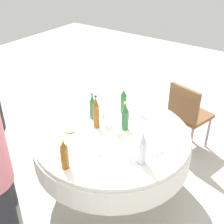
% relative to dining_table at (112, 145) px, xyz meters
% --- Properties ---
extents(ground_plane, '(10.00, 10.00, 0.00)m').
position_rel_dining_table_xyz_m(ground_plane, '(0.00, 0.00, -0.59)').
color(ground_plane, '#B7B2A8').
extents(dining_table, '(1.46, 1.46, 0.74)m').
position_rel_dining_table_xyz_m(dining_table, '(0.00, 0.00, 0.00)').
color(dining_table, white).
rests_on(dining_table, ground_plane).
extents(bottle_amber_north, '(0.06, 0.06, 0.26)m').
position_rel_dining_table_xyz_m(bottle_amber_north, '(0.02, 0.60, 0.27)').
color(bottle_amber_north, '#8C5619').
rests_on(bottle_amber_north, dining_table).
extents(bottle_green_outer, '(0.07, 0.07, 0.28)m').
position_rel_dining_table_xyz_m(bottle_green_outer, '(-0.06, -0.12, 0.28)').
color(bottle_green_outer, '#2D6B38').
rests_on(bottle_green_outer, dining_table).
extents(bottle_clear_near, '(0.07, 0.07, 0.30)m').
position_rel_dining_table_xyz_m(bottle_clear_near, '(-0.44, 0.20, 0.28)').
color(bottle_clear_near, silver).
rests_on(bottle_clear_near, dining_table).
extents(bottle_green_rear, '(0.06, 0.06, 0.26)m').
position_rel_dining_table_xyz_m(bottle_green_rear, '(0.12, -0.36, 0.27)').
color(bottle_green_rear, '#2D6B38').
rests_on(bottle_green_rear, dining_table).
extents(bottle_amber_far, '(0.06, 0.06, 0.33)m').
position_rel_dining_table_xyz_m(bottle_amber_far, '(0.17, 0.01, 0.30)').
color(bottle_amber_far, '#8C5619').
rests_on(bottle_amber_far, dining_table).
extents(bottle_green_south, '(0.06, 0.06, 0.27)m').
position_rel_dining_table_xyz_m(bottle_green_south, '(0.30, -0.09, 0.27)').
color(bottle_green_south, '#2D6B38').
rests_on(bottle_green_south, dining_table).
extents(wine_glass_rear, '(0.07, 0.07, 0.15)m').
position_rel_dining_table_xyz_m(wine_glass_rear, '(0.12, -0.07, 0.25)').
color(wine_glass_rear, white).
rests_on(wine_glass_rear, dining_table).
extents(wine_glass_far, '(0.07, 0.07, 0.16)m').
position_rel_dining_table_xyz_m(wine_glass_far, '(-0.04, -0.03, 0.26)').
color(wine_glass_far, white).
rests_on(wine_glass_far, dining_table).
extents(wine_glass_south, '(0.07, 0.07, 0.13)m').
position_rel_dining_table_xyz_m(wine_glass_south, '(-0.07, -0.41, 0.24)').
color(wine_glass_south, white).
rests_on(wine_glass_south, dining_table).
extents(wine_glass_front, '(0.07, 0.07, 0.16)m').
position_rel_dining_table_xyz_m(wine_glass_front, '(-0.30, 0.19, 0.26)').
color(wine_glass_front, white).
rests_on(wine_glass_front, dining_table).
extents(plate_east, '(0.22, 0.22, 0.02)m').
position_rel_dining_table_xyz_m(plate_east, '(-0.07, 0.24, 0.15)').
color(plate_east, white).
rests_on(plate_east, dining_table).
extents(plate_right, '(0.25, 0.25, 0.02)m').
position_rel_dining_table_xyz_m(plate_right, '(-0.39, -0.01, 0.15)').
color(plate_right, white).
rests_on(plate_right, dining_table).
extents(plate_inner, '(0.24, 0.24, 0.04)m').
position_rel_dining_table_xyz_m(plate_inner, '(0.31, 0.23, 0.16)').
color(plate_inner, white).
rests_on(plate_inner, dining_table).
extents(plate_left, '(0.25, 0.25, 0.02)m').
position_rel_dining_table_xyz_m(plate_left, '(-0.23, -0.25, 0.15)').
color(plate_left, white).
rests_on(plate_left, dining_table).
extents(knife_outer, '(0.02, 0.18, 0.00)m').
position_rel_dining_table_xyz_m(knife_outer, '(0.26, -0.52, 0.15)').
color(knife_outer, silver).
rests_on(knife_outer, dining_table).
extents(spoon_near, '(0.03, 0.18, 0.00)m').
position_rel_dining_table_xyz_m(spoon_near, '(0.51, -0.07, 0.15)').
color(spoon_near, silver).
rests_on(spoon_near, dining_table).
extents(knife_rear, '(0.16, 0.12, 0.00)m').
position_rel_dining_table_xyz_m(knife_rear, '(-0.44, -0.39, 0.15)').
color(knife_rear, silver).
rests_on(knife_rear, dining_table).
extents(folded_napkin, '(0.17, 0.17, 0.02)m').
position_rel_dining_table_xyz_m(folded_napkin, '(0.17, 0.48, 0.16)').
color(folded_napkin, white).
rests_on(folded_napkin, dining_table).
extents(chair_south, '(0.49, 0.49, 0.87)m').
position_rel_dining_table_xyz_m(chair_south, '(-0.30, -1.10, -0.07)').
color(chair_south, brown).
rests_on(chair_south, ground_plane).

